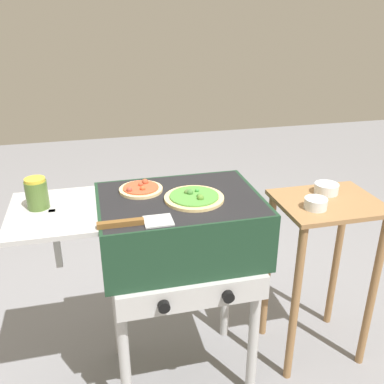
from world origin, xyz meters
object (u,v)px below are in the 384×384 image
Objects in this scene: pizza_pepperoni at (141,189)px; pizza_veggie at (194,197)px; topping_bowl_far at (316,204)px; grill at (177,231)px; prep_table at (322,249)px; spatula at (136,222)px; sauce_jar at (37,193)px; topping_bowl_near at (326,189)px.

pizza_veggie is at bearing -34.94° from pizza_pepperoni.
pizza_veggie reaches higher than topping_bowl_far.
grill is 0.23m from pizza_pepperoni.
grill is at bearing -179.63° from prep_table.
pizza_pepperoni is at bearing 79.48° from spatula.
sauce_jar is 1.25m from prep_table.
pizza_pepperoni is at bearing 178.07° from topping_bowl_near.
prep_table is (0.67, 0.00, -0.18)m from grill.
sauce_jar is 1.23× the size of topping_bowl_far.
pizza_pepperoni is 1.65× the size of topping_bowl_near.
topping_bowl_far is at bearing -3.12° from pizza_veggie.
pizza_pepperoni is 0.83m from topping_bowl_near.
grill is 0.71m from topping_bowl_near.
sauce_jar is at bearing 173.43° from pizza_veggie.
grill reaches higher than topping_bowl_near.
grill is 3.69× the size of spatula.
prep_table is (0.61, 0.03, -0.33)m from pizza_veggie.
topping_bowl_far is (-0.10, -0.06, 0.26)m from prep_table.
pizza_veggie is at bearing -19.95° from grill.
spatula is (-0.24, -0.15, -0.00)m from pizza_veggie.
pizza_veggie is 0.59m from sauce_jar.
spatula is at bearing -32.91° from sauce_jar.
grill reaches higher than topping_bowl_far.
topping_bowl_far is at bearing -133.30° from topping_bowl_near.
spatula is at bearing -147.97° from pizza_veggie.
topping_bowl_far is at bearing -12.86° from pizza_pepperoni.
grill is 10.09× the size of topping_bowl_far.
pizza_pepperoni reaches higher than spatula.
spatula is (0.34, -0.22, -0.05)m from sauce_jar.
grill is 1.18× the size of prep_table.
prep_table is at bearing 2.64° from pizza_veggie.
topping_bowl_far is at bearing -4.95° from sauce_jar.
spatula is at bearing -170.71° from topping_bowl_far.
pizza_veggie reaches higher than prep_table.
topping_bowl_far is at bearing 9.29° from spatula.
sauce_jar reaches higher than spatula.
sauce_jar is 1.10m from topping_bowl_far.
pizza_pepperoni is at bearing 167.14° from topping_bowl_far.
pizza_veggie reaches higher than spatula.
sauce_jar is 0.14× the size of prep_table.
pizza_pepperoni is 0.68× the size of spatula.
sauce_jar is (-0.58, 0.07, 0.05)m from pizza_veggie.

